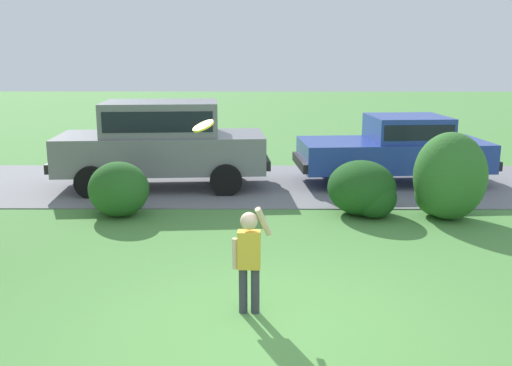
% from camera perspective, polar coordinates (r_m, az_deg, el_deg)
% --- Properties ---
extents(ground_plane, '(80.00, 80.00, 0.00)m').
position_cam_1_polar(ground_plane, '(6.61, 0.46, -13.98)').
color(ground_plane, '#518E42').
extents(driveway_strip, '(28.00, 4.40, 0.02)m').
position_cam_1_polar(driveway_strip, '(13.39, 0.41, -0.10)').
color(driveway_strip, slate).
rests_on(driveway_strip, ground).
extents(shrub_near_tree, '(1.11, 1.08, 1.02)m').
position_cam_1_polar(shrub_near_tree, '(11.05, -13.40, -0.75)').
color(shrub_near_tree, '#286023').
rests_on(shrub_near_tree, ground).
extents(shrub_centre_left, '(1.27, 1.34, 1.01)m').
position_cam_1_polar(shrub_centre_left, '(10.98, 10.54, -0.67)').
color(shrub_centre_left, '#1E511C').
rests_on(shrub_centre_left, ground).
extents(shrub_centre, '(1.30, 1.27, 1.59)m').
position_cam_1_polar(shrub_centre, '(11.07, 18.24, 0.28)').
color(shrub_centre, '#33702B').
rests_on(shrub_centre, ground).
extents(parked_sedan, '(4.52, 2.35, 1.56)m').
position_cam_1_polar(parked_sedan, '(13.77, 13.61, 3.44)').
color(parked_sedan, '#28429E').
rests_on(parked_sedan, ground).
extents(parked_suv, '(4.82, 2.37, 1.92)m').
position_cam_1_polar(parked_suv, '(13.11, -9.21, 4.20)').
color(parked_suv, gray).
rests_on(parked_suv, ground).
extents(child_thrower, '(0.46, 0.26, 1.29)m').
position_cam_1_polar(child_thrower, '(6.69, -0.67, -6.95)').
color(child_thrower, '#383842').
rests_on(child_thrower, ground).
extents(frisbee, '(0.29, 0.28, 0.19)m').
position_cam_1_polar(frisbee, '(7.19, -5.18, 5.58)').
color(frisbee, yellow).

